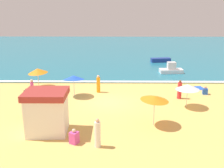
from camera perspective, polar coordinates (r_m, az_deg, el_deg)
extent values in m
plane|color=#EDBC60|center=(24.07, -0.88, -3.80)|extent=(60.00, 60.00, 0.00)
cube|color=teal|center=(51.26, -0.10, 7.09)|extent=(60.00, 44.00, 0.10)
cube|color=white|center=(30.04, -0.58, 0.53)|extent=(57.00, 0.70, 0.01)
cube|color=white|center=(18.65, -13.42, -6.29)|extent=(2.64, 2.36, 2.51)
cube|color=#A5332D|center=(18.16, -13.72, -2.04)|extent=(2.75, 2.42, 0.41)
cylinder|color=silver|center=(23.43, 15.42, -2.46)|extent=(0.05, 0.05, 1.94)
cone|color=white|center=(23.20, 15.57, -0.59)|extent=(2.69, 2.69, 0.49)
cylinder|color=silver|center=(25.54, -7.96, -0.45)|extent=(0.05, 0.05, 1.95)
cone|color=blue|center=(25.32, -8.03, 1.36)|extent=(2.29, 2.31, 0.61)
cylinder|color=silver|center=(19.46, 8.80, -5.63)|extent=(0.05, 0.05, 2.14)
cone|color=orange|center=(19.13, 8.92, -2.95)|extent=(2.27, 2.25, 0.46)
cylinder|color=silver|center=(29.21, -15.20, 1.23)|extent=(0.05, 0.05, 1.93)
cone|color=orange|center=(29.02, -15.31, 2.69)|extent=(2.75, 2.74, 0.64)
cylinder|color=white|center=(16.56, -3.04, -10.52)|extent=(0.51, 0.51, 1.62)
sphere|color=#DBA884|center=(16.17, -3.09, -7.62)|extent=(0.23, 0.23, 0.23)
cube|color=black|center=(26.60, -17.43, -1.91)|extent=(0.57, 0.57, 0.60)
sphere|color=brown|center=(26.49, -17.50, -1.09)|extent=(0.22, 0.22, 0.22)
cylinder|color=orange|center=(21.83, -17.65, -4.89)|extent=(0.31, 0.31, 1.34)
sphere|color=brown|center=(21.57, -17.82, -2.97)|extent=(0.23, 0.23, 0.23)
cylinder|color=orange|center=(26.55, -2.88, -0.19)|extent=(0.44, 0.44, 1.48)
sphere|color=beige|center=(26.32, -2.90, 1.60)|extent=(0.26, 0.26, 0.26)
cylinder|color=#D84CA5|center=(25.51, -16.33, -1.35)|extent=(0.36, 0.36, 1.65)
sphere|color=beige|center=(25.25, -16.50, 0.68)|extent=(0.25, 0.25, 0.25)
cylinder|color=red|center=(25.49, 13.96, -1.34)|extent=(0.53, 0.53, 1.52)
sphere|color=brown|center=(25.25, 14.09, 0.53)|extent=(0.24, 0.24, 0.24)
cube|color=blue|center=(27.54, 18.91, -1.47)|extent=(0.54, 0.54, 0.56)
sphere|color=#DBA884|center=(27.43, 18.98, -0.69)|extent=(0.25, 0.25, 0.25)
cube|color=#D84CA5|center=(17.28, -7.94, -11.07)|extent=(0.65, 0.65, 0.75)
sphere|color=beige|center=(17.06, -8.00, -9.63)|extent=(0.24, 0.24, 0.24)
cube|color=blue|center=(29.45, 17.94, -0.81)|extent=(0.95, 1.52, 0.01)
cube|color=white|center=(34.60, 12.28, 2.69)|extent=(2.89, 1.48, 0.48)
cube|color=silver|center=(34.45, 12.34, 3.80)|extent=(1.04, 0.84, 0.89)
cube|color=navy|center=(40.98, 10.16, 4.97)|extent=(2.95, 1.33, 0.58)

